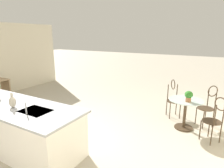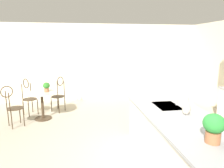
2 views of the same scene
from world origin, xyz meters
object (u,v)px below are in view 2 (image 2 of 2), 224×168
(chair_near_window, at_px, (59,92))
(potted_plant_on_table, at_px, (46,86))
(bistro_table, at_px, (42,103))
(vase_on_counter, at_px, (186,108))
(potted_plant_counter_far, at_px, (214,126))
(chair_toward_desk, at_px, (12,104))
(chair_by_island, at_px, (29,95))

(chair_near_window, bearing_deg, potted_plant_on_table, -23.78)
(bistro_table, height_order, vase_on_counter, vase_on_counter)
(chair_near_window, bearing_deg, potted_plant_counter_far, 26.44)
(chair_near_window, xyz_separation_m, chair_toward_desk, (1.07, -1.00, 0.00))
(chair_near_window, distance_m, vase_on_counter, 4.04)
(chair_by_island, distance_m, vase_on_counter, 4.42)
(chair_toward_desk, relative_size, vase_on_counter, 3.62)
(vase_on_counter, bearing_deg, potted_plant_counter_far, -11.03)
(chair_near_window, relative_size, chair_toward_desk, 1.00)
(chair_near_window, distance_m, potted_plant_on_table, 0.71)
(potted_plant_counter_far, bearing_deg, vase_on_counter, 168.97)
(bistro_table, relative_size, potted_plant_on_table, 3.12)
(chair_by_island, relative_size, potted_plant_counter_far, 3.06)
(chair_by_island, height_order, potted_plant_on_table, chair_by_island)
(chair_by_island, height_order, chair_toward_desk, same)
(potted_plant_on_table, bearing_deg, bistro_table, -62.93)
(chair_near_window, xyz_separation_m, potted_plant_counter_far, (4.21, 2.09, 0.54))
(bistro_table, relative_size, chair_by_island, 0.77)
(chair_by_island, xyz_separation_m, chair_toward_desk, (0.89, -0.18, 0.00))
(bistro_table, relative_size, chair_near_window, 0.77)
(potted_plant_counter_far, xyz_separation_m, vase_on_counter, (-0.90, 0.18, -0.08))
(chair_toward_desk, xyz_separation_m, vase_on_counter, (2.24, 3.27, 0.46))
(chair_by_island, xyz_separation_m, potted_plant_on_table, (0.39, 0.57, 0.31))
(potted_plant_counter_far, height_order, vase_on_counter, potted_plant_counter_far)
(bistro_table, height_order, potted_plant_on_table, potted_plant_on_table)
(vase_on_counter, bearing_deg, chair_by_island, -135.25)
(chair_toward_desk, relative_size, potted_plant_on_table, 4.07)
(chair_toward_desk, bearing_deg, vase_on_counter, 55.64)
(bistro_table, bearing_deg, chair_near_window, 149.45)
(bistro_table, distance_m, potted_plant_counter_far, 4.39)
(potted_plant_on_table, bearing_deg, potted_plant_counter_far, 32.93)
(potted_plant_on_table, xyz_separation_m, potted_plant_counter_far, (3.63, 2.35, 0.23))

